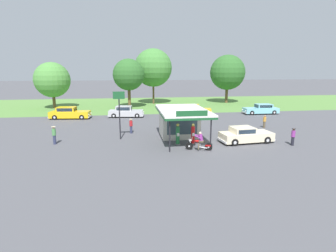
{
  "coord_description": "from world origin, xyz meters",
  "views": [
    {
      "loc": [
        -6.35,
        -21.32,
        6.61
      ],
      "look_at": [
        -2.88,
        2.72,
        1.4
      ],
      "focal_mm": 28.12,
      "sensor_mm": 36.0,
      "label": 1
    }
  ],
  "objects": [
    {
      "name": "ground_plane",
      "position": [
        0.0,
        0.0,
        0.0
      ],
      "size": [
        300.0,
        300.0,
        0.0
      ],
      "primitive_type": "plane",
      "color": "#4C4C51"
    },
    {
      "name": "grass_verge_strip",
      "position": [
        0.0,
        30.0,
        0.0
      ],
      "size": [
        120.0,
        24.0,
        0.01
      ],
      "primitive_type": "cube",
      "color": "#56843D",
      "rests_on": "ground"
    },
    {
      "name": "service_station_kiosk",
      "position": [
        -1.53,
        3.88,
        1.75
      ],
      "size": [
        4.35,
        7.64,
        3.44
      ],
      "color": "beige",
      "rests_on": "ground"
    },
    {
      "name": "gas_pump_nearside",
      "position": [
        -2.23,
        1.11,
        0.89
      ],
      "size": [
        0.44,
        0.44,
        1.95
      ],
      "color": "slate",
      "rests_on": "ground"
    },
    {
      "name": "gas_pump_offside",
      "position": [
        -0.84,
        1.11,
        0.86
      ],
      "size": [
        0.44,
        0.44,
        1.88
      ],
      "color": "slate",
      "rests_on": "ground"
    },
    {
      "name": "motorcycle_with_rider",
      "position": [
        -0.73,
        -0.76,
        0.65
      ],
      "size": [
        2.18,
        0.88,
        1.58
      ],
      "color": "black",
      "rests_on": "ground"
    },
    {
      "name": "featured_classic_sedan",
      "position": [
        4.14,
        1.03,
        0.67
      ],
      "size": [
        5.11,
        2.37,
        1.46
      ],
      "color": "beige",
      "rests_on": "ground"
    },
    {
      "name": "parked_car_back_row_centre_right",
      "position": [
        -7.02,
        16.12,
        0.72
      ],
      "size": [
        5.14,
        2.35,
        1.58
      ],
      "color": "#B7B7BC",
      "rests_on": "ground"
    },
    {
      "name": "parked_car_back_row_far_right",
      "position": [
        13.37,
        15.89,
        0.7
      ],
      "size": [
        5.41,
        1.96,
        1.52
      ],
      "color": "#7AC6D1",
      "rests_on": "ground"
    },
    {
      "name": "parked_car_back_row_right",
      "position": [
        2.94,
        16.9,
        0.68
      ],
      "size": [
        5.79,
        3.02,
        1.51
      ],
      "color": "gold",
      "rests_on": "ground"
    },
    {
      "name": "parked_car_back_row_centre",
      "position": [
        -14.68,
        15.98,
        0.75
      ],
      "size": [
        5.65,
        2.4,
        1.62
      ],
      "color": "gold",
      "rests_on": "ground"
    },
    {
      "name": "bystander_leaning_by_kiosk",
      "position": [
        -13.22,
        2.87,
        0.89
      ],
      "size": [
        0.36,
        0.36,
        1.66
      ],
      "color": "#2D3351",
      "rests_on": "ground"
    },
    {
      "name": "bystander_chatting_near_pumps",
      "position": [
        -6.34,
        6.13,
        0.82
      ],
      "size": [
        0.34,
        0.34,
        1.55
      ],
      "color": "#2D3351",
      "rests_on": "ground"
    },
    {
      "name": "bystander_standing_back_lot",
      "position": [
        8.97,
        6.62,
        0.77
      ],
      "size": [
        0.34,
        0.34,
        1.49
      ],
      "color": "brown",
      "rests_on": "ground"
    },
    {
      "name": "bystander_strolling_foreground",
      "position": [
        7.84,
        -0.58,
        0.83
      ],
      "size": [
        0.34,
        0.34,
        1.56
      ],
      "color": "black",
      "rests_on": "ground"
    },
    {
      "name": "tree_oak_far_right",
      "position": [
        13.18,
        30.02,
        5.95
      ],
      "size": [
        6.91,
        6.91,
        9.54
      ],
      "color": "brown",
      "rests_on": "ground"
    },
    {
      "name": "tree_oak_left",
      "position": [
        -1.75,
        30.61,
        6.96
      ],
      "size": [
        7.28,
        7.28,
        10.61
      ],
      "color": "brown",
      "rests_on": "ground"
    },
    {
      "name": "tree_oak_right",
      "position": [
        -6.48,
        25.41,
        5.75
      ],
      "size": [
        5.43,
        5.43,
        8.49
      ],
      "color": "brown",
      "rests_on": "ground"
    },
    {
      "name": "tree_oak_far_left",
      "position": [
        -19.56,
        26.72,
        4.8
      ],
      "size": [
        5.97,
        5.97,
        7.9
      ],
      "color": "brown",
      "rests_on": "ground"
    },
    {
      "name": "roadside_pole_sign",
      "position": [
        -7.39,
        3.83,
        3.16
      ],
      "size": [
        1.1,
        0.12,
        4.61
      ],
      "color": "black",
      "rests_on": "ground"
    }
  ]
}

